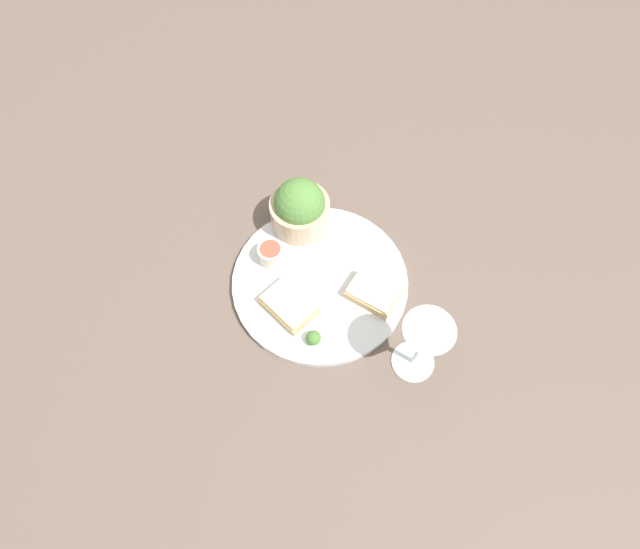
# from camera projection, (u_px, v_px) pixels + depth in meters

# --- Properties ---
(ground_plane) EXTENTS (4.00, 4.00, 0.00)m
(ground_plane) POSITION_uv_depth(u_px,v_px,m) (320.00, 283.00, 0.90)
(ground_plane) COLOR brown
(dinner_plate) EXTENTS (0.31, 0.31, 0.01)m
(dinner_plate) POSITION_uv_depth(u_px,v_px,m) (320.00, 282.00, 0.89)
(dinner_plate) COLOR silver
(dinner_plate) RESTS_ON ground_plane
(salad_bowl) EXTENTS (0.11, 0.11, 0.11)m
(salad_bowl) POSITION_uv_depth(u_px,v_px,m) (300.00, 208.00, 0.91)
(salad_bowl) COLOR tan
(salad_bowl) RESTS_ON dinner_plate
(sauce_ramekin) EXTENTS (0.05, 0.05, 0.04)m
(sauce_ramekin) POSITION_uv_depth(u_px,v_px,m) (271.00, 253.00, 0.89)
(sauce_ramekin) COLOR beige
(sauce_ramekin) RESTS_ON dinner_plate
(cheese_toast_near) EXTENTS (0.10, 0.08, 0.03)m
(cheese_toast_near) POSITION_uv_depth(u_px,v_px,m) (289.00, 305.00, 0.85)
(cheese_toast_near) COLOR tan
(cheese_toast_near) RESTS_ON dinner_plate
(cheese_toast_far) EXTENTS (0.09, 0.06, 0.03)m
(cheese_toast_far) POSITION_uv_depth(u_px,v_px,m) (372.00, 293.00, 0.86)
(cheese_toast_far) COLOR tan
(cheese_toast_far) RESTS_ON dinner_plate
(wine_glass) EXTENTS (0.08, 0.08, 0.15)m
(wine_glass) POSITION_uv_depth(u_px,v_px,m) (424.00, 341.00, 0.74)
(wine_glass) COLOR silver
(wine_glass) RESTS_ON ground_plane
(garnish) EXTENTS (0.03, 0.03, 0.03)m
(garnish) POSITION_uv_depth(u_px,v_px,m) (313.00, 338.00, 0.82)
(garnish) COLOR #477533
(garnish) RESTS_ON dinner_plate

